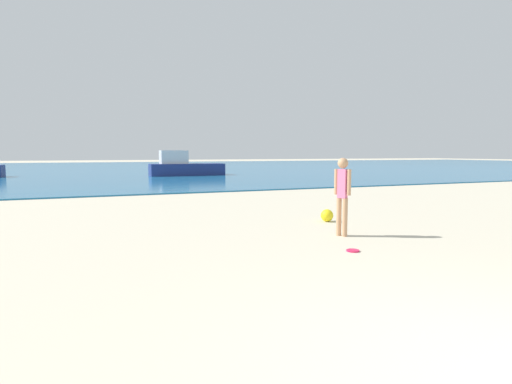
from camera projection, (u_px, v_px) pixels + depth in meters
The scene contains 5 objects.
water at pixel (123, 168), 44.19m from camera, with size 160.00×60.00×0.06m, color #1E6B9E.
person_standing at pixel (342, 192), 8.10m from camera, with size 0.21×0.33×1.58m.
frisbee at pixel (353, 251), 6.91m from camera, with size 0.22×0.22×0.03m, color #E51E4C.
boat_near at pixel (184, 167), 29.26m from camera, with size 5.30×1.71×1.80m.
beach_ball at pixel (327, 215), 9.89m from camera, with size 0.31×0.31×0.31m, color yellow.
Camera 1 is at (-3.01, -1.53, 1.67)m, focal length 28.39 mm.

